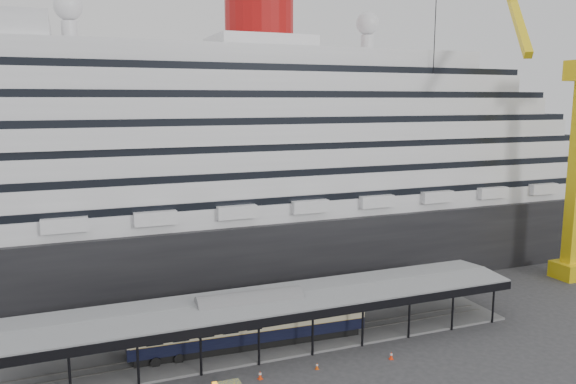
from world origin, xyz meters
The scene contains 8 objects.
ground centered at (0.00, 0.00, 0.00)m, with size 200.00×200.00×0.00m, color #313133.
cruise_ship centered at (0.05, 32.00, 18.35)m, with size 130.00×30.00×43.90m.
platform_canopy centered at (0.00, 5.00, 2.36)m, with size 56.00×9.18×5.30m.
crane_yellow centered at (47.06, 10.54, 19.96)m, with size 23.83×18.78×47.60m.
pullman_carriage centered at (-2.50, 5.00, 2.97)m, with size 25.26×4.38×24.68m.
traffic_cone_left centered at (-3.71, -1.84, 0.42)m, with size 0.54×0.54×0.84m.
traffic_cone_mid centered at (2.06, -2.02, 0.34)m, with size 0.42×0.42×0.68m.
traffic_cone_right centered at (9.89, -2.86, 0.41)m, with size 0.53×0.53×0.82m.
Camera 1 is at (-19.34, -48.32, 25.85)m, focal length 35.00 mm.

